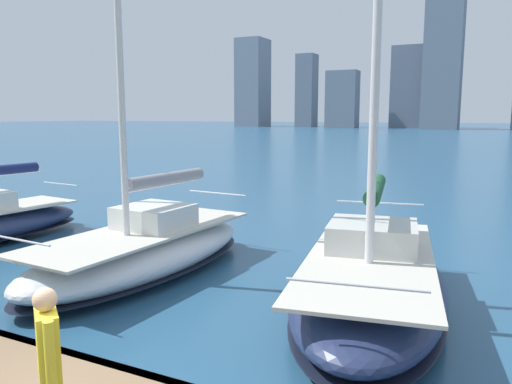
% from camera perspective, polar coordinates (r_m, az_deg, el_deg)
% --- Properties ---
extents(city_skyline, '(169.99, 23.97, 53.46)m').
position_cam_1_polar(city_skyline, '(165.49, 23.00, 12.50)').
color(city_skyline, slate).
rests_on(city_skyline, ground).
extents(sailboat_forest, '(4.08, 7.58, 11.42)m').
position_cam_1_polar(sailboat_forest, '(10.22, 12.88, -9.64)').
color(sailboat_forest, navy).
rests_on(sailboat_forest, ground).
extents(sailboat_grey, '(3.09, 7.37, 11.74)m').
position_cam_1_polar(sailboat_grey, '(12.64, -12.67, -6.20)').
color(sailboat_grey, white).
rests_on(sailboat_grey, ground).
extents(person_yellow_shirt, '(0.51, 0.43, 1.69)m').
position_cam_1_polar(person_yellow_shirt, '(5.34, -22.62, -16.89)').
color(person_yellow_shirt, '#2D3347').
rests_on(person_yellow_shirt, dock_pier).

